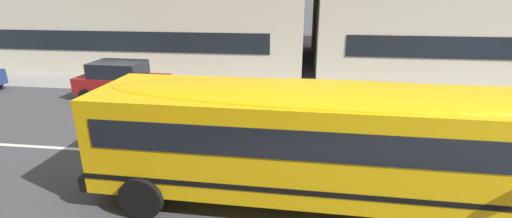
{
  "coord_description": "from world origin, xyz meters",
  "views": [
    {
      "loc": [
        2.09,
        -8.82,
        4.61
      ],
      "look_at": [
        1.07,
        -0.9,
        1.85
      ],
      "focal_mm": 24.28,
      "sensor_mm": 36.0,
      "label": 1
    }
  ],
  "objects": [
    {
      "name": "sidewalk_far",
      "position": [
        0.0,
        7.82,
        0.01
      ],
      "size": [
        120.0,
        3.0,
        0.01
      ],
      "primitive_type": "cube",
      "color": "gray",
      "rests_on": "ground_plane"
    },
    {
      "name": "school_bus",
      "position": [
        3.12,
        -1.79,
        1.62
      ],
      "size": [
        12.24,
        3.02,
        2.73
      ],
      "rotation": [
        0.0,
        0.0,
        -0.02
      ],
      "color": "yellow",
      "rests_on": "ground_plane"
    },
    {
      "name": "parked_car_red_by_entrance",
      "position": [
        -5.73,
        5.22,
        0.84
      ],
      "size": [
        3.96,
        1.99,
        1.64
      ],
      "rotation": [
        0.0,
        0.0,
        -0.03
      ],
      "color": "maroon",
      "rests_on": "ground_plane"
    },
    {
      "name": "lane_centreline",
      "position": [
        0.0,
        0.0,
        0.0
      ],
      "size": [
        110.0,
        0.16,
        0.01
      ],
      "primitive_type": "cube",
      "color": "silver",
      "rests_on": "ground_plane"
    },
    {
      "name": "ground_plane",
      "position": [
        0.0,
        0.0,
        0.0
      ],
      "size": [
        400.0,
        400.0,
        0.0
      ],
      "primitive_type": "plane",
      "color": "#424244"
    }
  ]
}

